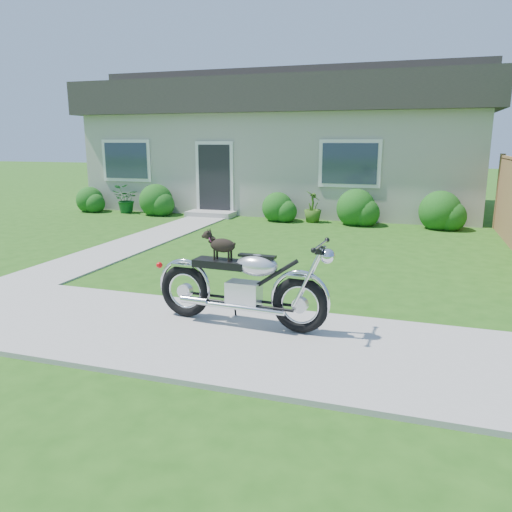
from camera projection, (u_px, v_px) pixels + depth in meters
The scene contains 8 objects.
ground at pixel (56, 316), 6.43m from camera, with size 80.00×80.00×0.00m, color #235114.
sidewalk at pixel (56, 315), 6.42m from camera, with size 24.00×2.20×0.04m, color #9E9B93.
walkway at pixel (149, 238), 11.51m from camera, with size 1.20×8.00×0.03m, color #9E9B93.
house at pixel (288, 142), 17.06m from camera, with size 12.60×7.03×4.50m.
shrub_row at pixel (276, 206), 14.05m from camera, with size 11.49×1.06×1.06m.
potted_plant_left at pixel (125, 199), 15.57m from camera, with size 0.77×0.67×0.86m, color #144F1B.
potted_plant_right at pixel (313, 207), 13.78m from camera, with size 0.48×0.48×0.86m, color #355F1A.
motorcycle_with_dog at pixel (243, 285), 5.92m from camera, with size 2.22×0.60×1.12m.
Camera 1 is at (4.32, -5.00, 2.21)m, focal length 35.00 mm.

